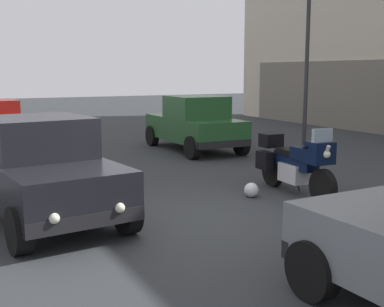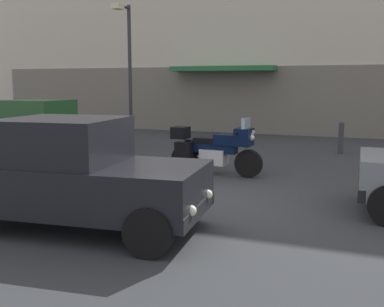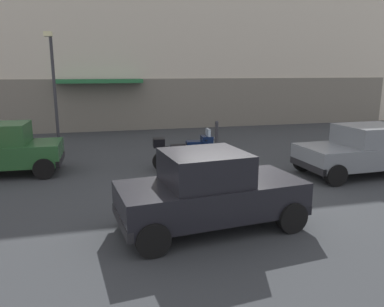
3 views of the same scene
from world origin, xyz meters
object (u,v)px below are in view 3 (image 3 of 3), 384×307
object	(u,v)px
car_wagon_end	(209,191)
bollard_curbside	(217,131)
car_sedan_far	(369,150)
streetlamp_curbside	(53,81)
motorcycle	(185,152)
helmet	(186,173)

from	to	relation	value
car_wagon_end	bollard_curbside	bearing A→B (deg)	64.84
car_sedan_far	streetlamp_curbside	world-z (taller)	streetlamp_curbside
streetlamp_curbside	bollard_curbside	distance (m)	7.25
car_sedan_far	car_wagon_end	size ratio (longest dim) A/B	1.16
motorcycle	helmet	bearing A→B (deg)	-97.34
car_sedan_far	bollard_curbside	distance (m)	6.99
helmet	motorcycle	bearing A→B (deg)	79.43
streetlamp_curbside	bollard_curbside	size ratio (longest dim) A/B	4.69
motorcycle	car_wagon_end	xyz separation A→B (m)	(-0.58, -4.67, 0.19)
helmet	car_sedan_far	world-z (taller)	car_sedan_far
motorcycle	bollard_curbside	size ratio (longest dim) A/B	2.28
car_wagon_end	car_sedan_far	bearing A→B (deg)	18.13
helmet	bollard_curbside	distance (m)	5.96
car_wagon_end	streetlamp_curbside	world-z (taller)	streetlamp_curbside
helmet	car_wagon_end	world-z (taller)	car_wagon_end
car_wagon_end	bollard_curbside	size ratio (longest dim) A/B	4.03
bollard_curbside	motorcycle	bearing A→B (deg)	-119.73
helmet	bollard_curbside	bearing A→B (deg)	63.13
car_wagon_end	bollard_curbside	world-z (taller)	car_wagon_end
motorcycle	bollard_curbside	distance (m)	5.08
motorcycle	car_sedan_far	size ratio (longest dim) A/B	0.49
motorcycle	car_sedan_far	world-z (taller)	car_sedan_far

